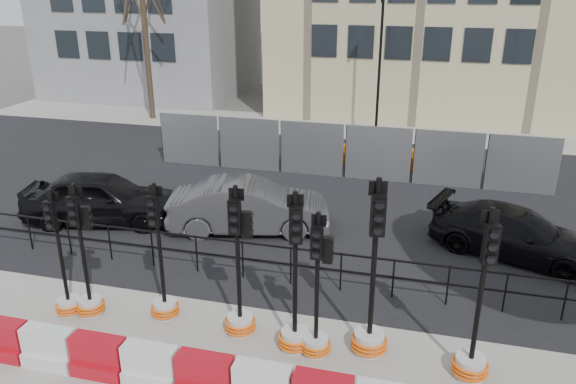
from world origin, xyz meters
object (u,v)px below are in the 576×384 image
(traffic_signal_d, at_px, (240,300))
(traffic_signal_h, at_px, (473,345))
(car_a, at_px, (101,198))
(traffic_signal_a, at_px, (66,289))
(car_c, at_px, (515,233))

(traffic_signal_d, xyz_separation_m, traffic_signal_h, (4.54, -0.22, -0.08))
(traffic_signal_h, bearing_deg, car_a, 140.54)
(traffic_signal_a, relative_size, car_a, 0.61)
(car_a, bearing_deg, traffic_signal_d, -138.46)
(traffic_signal_a, height_order, traffic_signal_d, traffic_signal_d)
(car_a, bearing_deg, traffic_signal_h, -125.65)
(traffic_signal_a, bearing_deg, car_c, 29.48)
(traffic_signal_h, bearing_deg, traffic_signal_d, 161.19)
(traffic_signal_a, distance_m, car_a, 4.95)
(traffic_signal_d, bearing_deg, traffic_signal_h, -7.43)
(traffic_signal_h, distance_m, car_a, 11.31)
(traffic_signal_d, distance_m, traffic_signal_h, 4.55)
(traffic_signal_a, xyz_separation_m, car_a, (-1.95, 4.55, 0.17))
(traffic_signal_h, relative_size, car_c, 0.72)
(traffic_signal_d, distance_m, car_c, 7.74)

